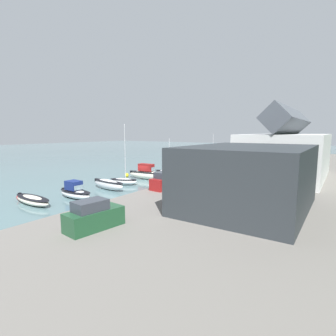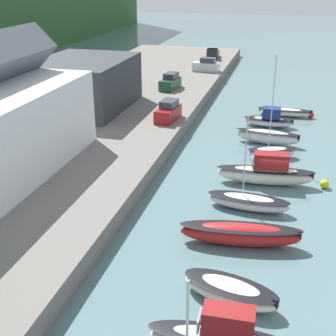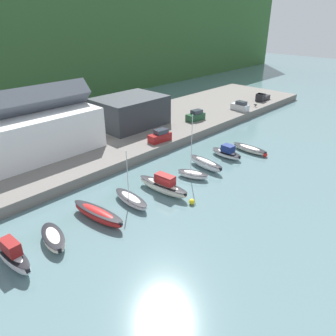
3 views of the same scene
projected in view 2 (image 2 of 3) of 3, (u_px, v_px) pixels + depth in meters
name	position (u px, v px, depth m)	size (l,w,h in m)	color
ground_plane	(274.00, 183.00, 39.91)	(320.00, 320.00, 0.00)	slate
quay_promenade	(52.00, 152.00, 44.44)	(125.29, 21.39, 1.56)	slate
yacht_club_building	(84.00, 84.00, 54.93)	(13.40, 10.00, 5.71)	#2D3338
moored_boat_2	(230.00, 291.00, 25.61)	(3.40, 5.83, 1.15)	white
moored_boat_3	(240.00, 234.00, 30.79)	(2.79, 8.24, 1.48)	red
moored_boat_4	(248.00, 202.00, 35.39)	(2.32, 6.38, 7.32)	silver
moored_boat_5	(266.00, 173.00, 39.39)	(2.49, 8.31, 2.80)	white
moored_boat_6	(272.00, 152.00, 44.99)	(3.26, 5.03, 9.82)	silver
moored_boat_7	(268.00, 137.00, 48.59)	(2.23, 6.78, 1.50)	silver
moored_boat_8	(269.00, 120.00, 53.97)	(2.26, 5.74, 2.24)	white
moored_boat_9	(285.00, 112.00, 57.94)	(2.14, 6.84, 0.97)	white
parked_car_0	(168.00, 112.00, 51.05)	(4.34, 2.17, 2.16)	maroon
parked_car_1	(170.00, 82.00, 64.35)	(4.39, 2.29, 2.16)	#1E4C2D
parked_car_2	(206.00, 66.00, 75.38)	(2.04, 4.30, 2.16)	silver
pickup_truck_1	(213.00, 54.00, 86.25)	(4.84, 2.24, 1.90)	black
dog_on_quay	(218.00, 63.00, 79.96)	(0.32, 0.87, 0.68)	black
mooring_buoy_0	(325.00, 184.00, 38.87)	(0.76, 0.76, 0.76)	yellow
mooring_buoy_1	(311.00, 115.00, 57.16)	(0.79, 0.79, 0.79)	red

